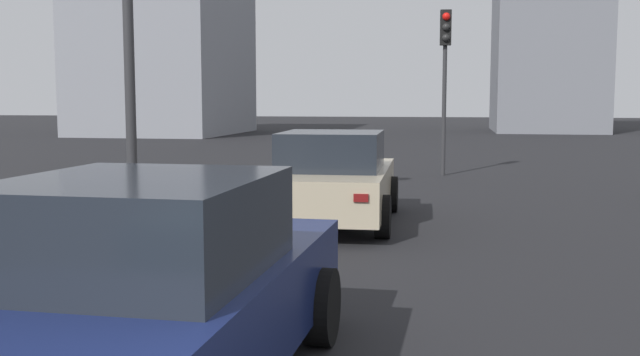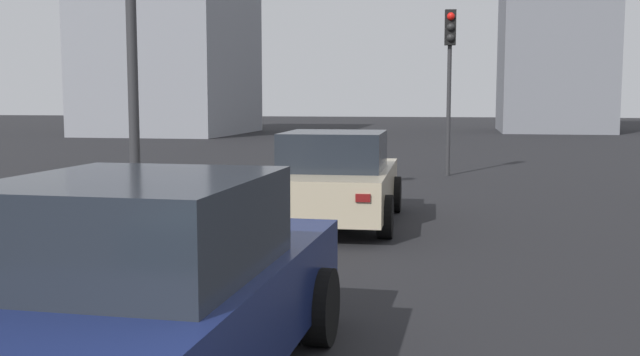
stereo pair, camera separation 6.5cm
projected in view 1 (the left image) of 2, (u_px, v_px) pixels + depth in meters
name	position (u px, v px, depth m)	size (l,w,h in m)	color
car_beige_right_lead	(333.00, 179.00, 11.90)	(4.18, 2.09, 1.50)	tan
car_navy_right_second	(152.00, 294.00, 4.85)	(4.18, 2.06, 1.53)	#141E4C
traffic_light_near_left	(445.00, 58.00, 18.98)	(0.32, 0.30, 4.30)	#2D2D30
building_facade_center	(165.00, 38.00, 42.00)	(10.45, 7.88, 11.00)	gray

